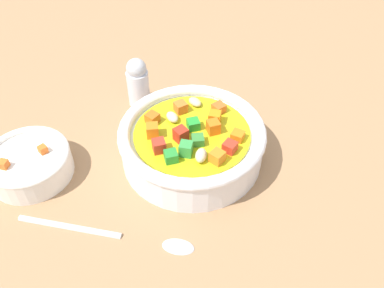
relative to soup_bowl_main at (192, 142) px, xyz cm
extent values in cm
cube|color=#9E754F|center=(-0.02, 0.00, -4.16)|extent=(140.00, 140.00, 2.00)
cylinder|color=white|center=(-0.02, 0.00, -0.93)|extent=(19.86, 19.86, 4.47)
torus|color=white|center=(-0.02, 0.00, 1.82)|extent=(20.40, 20.40, 1.73)
cylinder|color=gold|center=(-0.02, 0.00, 1.50)|extent=(16.11, 16.11, 0.40)
ellipsoid|color=beige|center=(4.68, 2.06, 2.44)|extent=(2.25, 1.46, 1.48)
ellipsoid|color=#D1BC8C|center=(-6.06, -0.72, 2.18)|extent=(2.55, 2.65, 0.96)
cube|color=red|center=(2.39, 5.47, 2.38)|extent=(2.11, 2.11, 1.35)
cube|color=orange|center=(-2.68, 2.69, 2.58)|extent=(1.65, 1.65, 1.76)
cube|color=green|center=(-1.00, 0.36, 2.37)|extent=(2.15, 2.15, 1.34)
cube|color=red|center=(1.62, -1.20, 2.66)|extent=(2.26, 2.26, 1.91)
cube|color=green|center=(4.08, 0.11, 2.62)|extent=(1.64, 1.64, 1.83)
cube|color=#388234|center=(1.84, 1.13, 2.28)|extent=(2.00, 2.00, 1.15)
cube|color=#D5611B|center=(-1.21, -5.87, 2.39)|extent=(2.17, 2.17, 1.37)
cube|color=orange|center=(1.51, -5.13, 2.62)|extent=(2.01, 2.01, 1.83)
cube|color=#288A31|center=(5.51, -1.66, 2.39)|extent=(2.16, 2.16, 1.37)
cube|color=red|center=(4.12, -3.58, 2.55)|extent=(2.16, 2.16, 1.69)
ellipsoid|color=beige|center=(-2.05, -3.22, 2.26)|extent=(2.64, 2.56, 1.11)
cube|color=orange|center=(-4.21, -2.48, 2.45)|extent=(2.27, 2.27, 1.49)
cube|color=orange|center=(4.58, 4.13, 2.50)|extent=(2.18, 2.18, 1.59)
cube|color=orange|center=(-0.76, 2.80, 2.60)|extent=(2.19, 2.19, 1.79)
cube|color=orange|center=(-5.19, 2.93, 2.32)|extent=(2.27, 2.27, 1.24)
cube|color=orange|center=(-0.51, 6.22, 2.27)|extent=(1.99, 1.99, 1.14)
cylinder|color=silver|center=(14.64, -12.71, -2.75)|extent=(0.99, 13.49, 0.82)
ellipsoid|color=silver|center=(14.83, 1.17, -2.72)|extent=(2.24, 3.98, 0.89)
cylinder|color=white|center=(7.20, -21.27, -1.52)|extent=(11.39, 11.39, 3.28)
torus|color=white|center=(7.20, -21.27, 0.34)|extent=(11.51, 11.51, 0.91)
cube|color=orange|center=(9.42, -23.22, 0.66)|extent=(1.16, 1.16, 1.10)
cube|color=orange|center=(5.90, -19.41, 0.64)|extent=(1.45, 1.45, 1.05)
cylinder|color=silver|center=(-10.70, -10.88, -0.16)|extent=(3.54, 3.54, 6.01)
sphere|color=silver|center=(-10.70, -10.88, 3.64)|extent=(3.19, 3.19, 3.19)
camera|label=1|loc=(40.28, 7.73, 40.24)|focal=38.50mm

